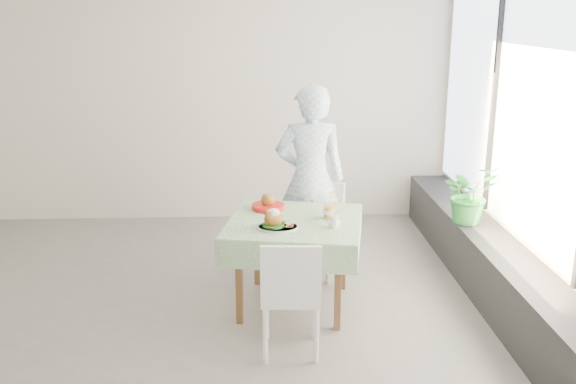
{
  "coord_description": "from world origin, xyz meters",
  "views": [
    {
      "loc": [
        0.84,
        -4.8,
        2.36
      ],
      "look_at": [
        1.06,
        0.13,
        0.96
      ],
      "focal_mm": 40.0,
      "sensor_mm": 36.0,
      "label": 1
    }
  ],
  "objects_px": {
    "chair_far": "(317,247)",
    "main_dish": "(275,222)",
    "diner": "(310,180)",
    "juice_cup_orange": "(329,211)",
    "potted_plant": "(469,194)",
    "cafe_table": "(294,253)",
    "chair_near": "(291,317)"
  },
  "relations": [
    {
      "from": "chair_far",
      "to": "diner",
      "type": "distance_m",
      "value": 0.63
    },
    {
      "from": "chair_far",
      "to": "juice_cup_orange",
      "type": "xyz_separation_m",
      "value": [
        0.03,
        -0.63,
        0.54
      ]
    },
    {
      "from": "cafe_table",
      "to": "diner",
      "type": "xyz_separation_m",
      "value": [
        0.18,
        0.76,
        0.42
      ]
    },
    {
      "from": "cafe_table",
      "to": "diner",
      "type": "relative_size",
      "value": 0.69
    },
    {
      "from": "main_dish",
      "to": "potted_plant",
      "type": "height_order",
      "value": "potted_plant"
    },
    {
      "from": "chair_far",
      "to": "chair_near",
      "type": "bearing_deg",
      "value": -102.36
    },
    {
      "from": "chair_far",
      "to": "juice_cup_orange",
      "type": "distance_m",
      "value": 0.83
    },
    {
      "from": "cafe_table",
      "to": "chair_far",
      "type": "xyz_separation_m",
      "value": [
        0.25,
        0.67,
        -0.2
      ]
    },
    {
      "from": "main_dish",
      "to": "chair_far",
      "type": "bearing_deg",
      "value": 64.99
    },
    {
      "from": "chair_far",
      "to": "chair_near",
      "type": "height_order",
      "value": "chair_near"
    },
    {
      "from": "juice_cup_orange",
      "to": "potted_plant",
      "type": "height_order",
      "value": "potted_plant"
    },
    {
      "from": "chair_near",
      "to": "diner",
      "type": "xyz_separation_m",
      "value": [
        0.25,
        1.52,
        0.61
      ]
    },
    {
      "from": "juice_cup_orange",
      "to": "main_dish",
      "type": "bearing_deg",
      "value": -151.68
    },
    {
      "from": "chair_far",
      "to": "chair_near",
      "type": "distance_m",
      "value": 1.46
    },
    {
      "from": "cafe_table",
      "to": "potted_plant",
      "type": "height_order",
      "value": "potted_plant"
    },
    {
      "from": "main_dish",
      "to": "juice_cup_orange",
      "type": "xyz_separation_m",
      "value": [
        0.44,
        0.24,
        0.01
      ]
    },
    {
      "from": "chair_far",
      "to": "potted_plant",
      "type": "height_order",
      "value": "potted_plant"
    },
    {
      "from": "chair_near",
      "to": "potted_plant",
      "type": "distance_m",
      "value": 2.22
    },
    {
      "from": "chair_far",
      "to": "potted_plant",
      "type": "xyz_separation_m",
      "value": [
        1.37,
        -0.07,
        0.51
      ]
    },
    {
      "from": "chair_far",
      "to": "juice_cup_orange",
      "type": "height_order",
      "value": "juice_cup_orange"
    },
    {
      "from": "juice_cup_orange",
      "to": "diner",
      "type": "bearing_deg",
      "value": 97.52
    },
    {
      "from": "cafe_table",
      "to": "diner",
      "type": "height_order",
      "value": "diner"
    },
    {
      "from": "main_dish",
      "to": "potted_plant",
      "type": "xyz_separation_m",
      "value": [
        1.77,
        0.8,
        -0.02
      ]
    },
    {
      "from": "potted_plant",
      "to": "chair_far",
      "type": "bearing_deg",
      "value": 177.24
    },
    {
      "from": "cafe_table",
      "to": "potted_plant",
      "type": "relative_size",
      "value": 2.22
    },
    {
      "from": "juice_cup_orange",
      "to": "chair_near",
      "type": "bearing_deg",
      "value": -113.51
    },
    {
      "from": "main_dish",
      "to": "juice_cup_orange",
      "type": "height_order",
      "value": "juice_cup_orange"
    },
    {
      "from": "cafe_table",
      "to": "chair_near",
      "type": "relative_size",
      "value": 1.39
    },
    {
      "from": "main_dish",
      "to": "potted_plant",
      "type": "distance_m",
      "value": 1.94
    },
    {
      "from": "cafe_table",
      "to": "juice_cup_orange",
      "type": "xyz_separation_m",
      "value": [
        0.28,
        0.04,
        0.34
      ]
    },
    {
      "from": "chair_far",
      "to": "main_dish",
      "type": "xyz_separation_m",
      "value": [
        -0.4,
        -0.86,
        0.53
      ]
    },
    {
      "from": "diner",
      "to": "potted_plant",
      "type": "bearing_deg",
      "value": 175.0
    }
  ]
}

